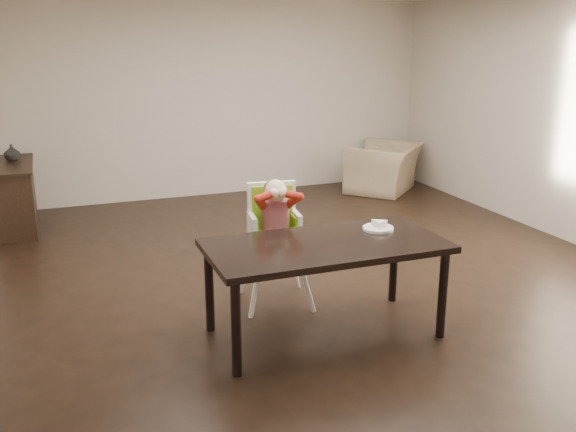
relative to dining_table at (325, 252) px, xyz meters
name	(u,v)px	position (x,y,z in m)	size (l,w,h in m)	color
ground	(323,275)	(0.49, 1.13, -0.67)	(7.00, 7.00, 0.00)	black
room_walls	(326,81)	(0.49, 1.13, 1.18)	(6.02, 7.02, 2.71)	#BFB29F
dining_table	(325,252)	(0.00, 0.00, 0.00)	(1.80, 0.90, 0.75)	black
high_chair	(275,216)	(-0.15, 0.73, 0.11)	(0.52, 0.52, 1.10)	white
plate	(379,227)	(0.53, 0.15, 0.10)	(0.27, 0.27, 0.07)	white
armchair	(384,160)	(2.69, 3.93, -0.21)	(1.05, 0.68, 0.92)	tan
sideboard	(16,196)	(-2.29, 3.83, -0.27)	(0.44, 1.26, 0.79)	black
vase	(12,153)	(-2.29, 4.02, 0.21)	(0.19, 0.19, 0.19)	#99999E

